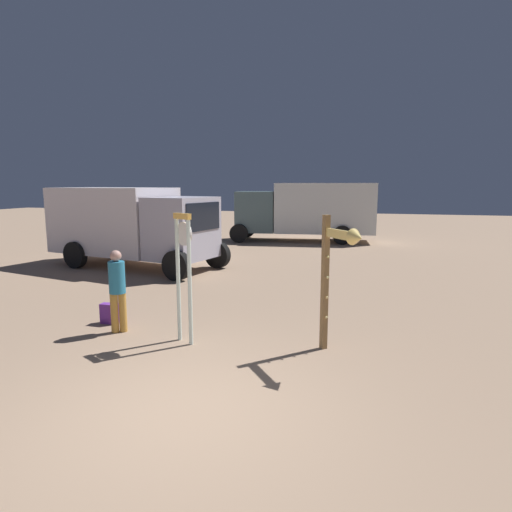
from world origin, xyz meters
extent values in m
plane|color=#997B62|center=(0.00, 0.00, 0.00)|extent=(80.00, 80.00, 0.00)
cylinder|color=white|center=(-1.16, 2.32, 1.10)|extent=(0.07, 0.07, 2.21)
cylinder|color=white|center=(-0.87, 2.17, 1.10)|extent=(0.07, 0.07, 2.21)
cube|color=#FFBD4F|center=(-1.01, 2.25, 2.26)|extent=(0.40, 0.26, 0.10)
cylinder|color=white|center=(-1.00, 2.27, 1.95)|extent=(0.38, 0.23, 0.41)
cube|color=black|center=(-0.99, 2.29, 1.95)|extent=(0.09, 0.05, 0.07)
cube|color=black|center=(-0.99, 2.29, 1.95)|extent=(0.10, 0.06, 0.14)
cube|color=olive|center=(1.40, 2.62, 1.15)|extent=(0.14, 0.14, 2.30)
cube|color=#F5D06C|center=(1.66, 2.30, 2.02)|extent=(0.49, 0.60, 0.14)
cone|color=#F5D06C|center=(1.94, 1.95, 2.02)|extent=(0.33, 0.33, 0.25)
sphere|color=#FEEB97|center=(1.45, 2.56, 0.58)|extent=(0.04, 0.04, 0.04)
sphere|color=#FFE08D|center=(1.45, 2.56, 0.92)|extent=(0.04, 0.04, 0.04)
sphere|color=#F2EA98|center=(1.45, 2.56, 1.27)|extent=(0.04, 0.04, 0.04)
sphere|color=#F2EA8A|center=(1.45, 2.56, 1.61)|extent=(0.04, 0.04, 0.04)
sphere|color=#FFEB97|center=(1.45, 2.56, 1.96)|extent=(0.04, 0.04, 0.04)
cylinder|color=#C48B39|center=(-2.53, 2.36, 0.38)|extent=(0.14, 0.14, 0.77)
cylinder|color=#C48B39|center=(-2.40, 2.44, 0.38)|extent=(0.14, 0.14, 0.77)
cylinder|color=teal|center=(-2.46, 2.40, 1.07)|extent=(0.30, 0.30, 0.61)
sphere|color=tan|center=(-2.46, 2.40, 1.48)|extent=(0.21, 0.21, 0.21)
cube|color=#70319D|center=(-2.96, 2.81, 0.20)|extent=(0.34, 0.17, 0.41)
cube|color=purple|center=(-2.96, 2.92, 0.14)|extent=(0.24, 0.04, 0.18)
cube|color=white|center=(-6.71, 8.67, 1.57)|extent=(4.56, 3.01, 2.24)
cube|color=silver|center=(-3.80, 8.07, 1.43)|extent=(2.03, 2.38, 1.96)
cube|color=black|center=(-2.99, 7.90, 1.82)|extent=(0.39, 1.73, 0.86)
cylinder|color=black|center=(-3.44, 6.85, 0.45)|extent=(0.93, 0.43, 0.90)
cylinder|color=black|center=(-2.98, 9.05, 0.45)|extent=(0.93, 0.43, 0.90)
cylinder|color=black|center=(-7.61, 7.71, 0.45)|extent=(0.93, 0.43, 0.90)
cylinder|color=black|center=(-7.15, 9.91, 0.45)|extent=(0.93, 0.43, 0.90)
cube|color=silver|center=(-0.39, 17.13, 1.66)|extent=(5.03, 2.72, 2.42)
cube|color=#4A6265|center=(-3.77, 16.71, 1.46)|extent=(2.14, 2.26, 2.01)
cube|color=black|center=(-4.72, 16.60, 1.86)|extent=(0.24, 1.71, 0.88)
cylinder|color=black|center=(-4.61, 17.71, 0.45)|extent=(0.92, 0.36, 0.90)
cylinder|color=black|center=(-4.34, 15.54, 0.45)|extent=(0.92, 0.36, 0.90)
cylinder|color=black|center=(0.32, 18.32, 0.45)|extent=(0.92, 0.36, 0.90)
cylinder|color=black|center=(0.58, 16.15, 0.45)|extent=(0.92, 0.36, 0.90)
camera|label=1|loc=(2.25, -4.60, 2.79)|focal=30.58mm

